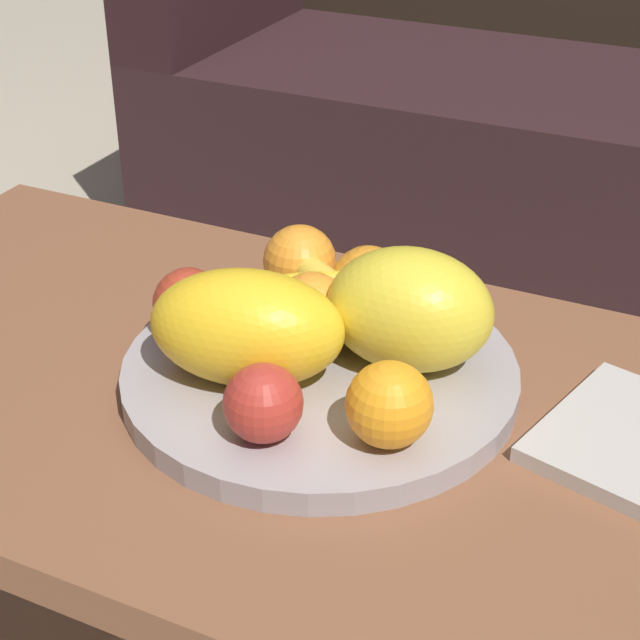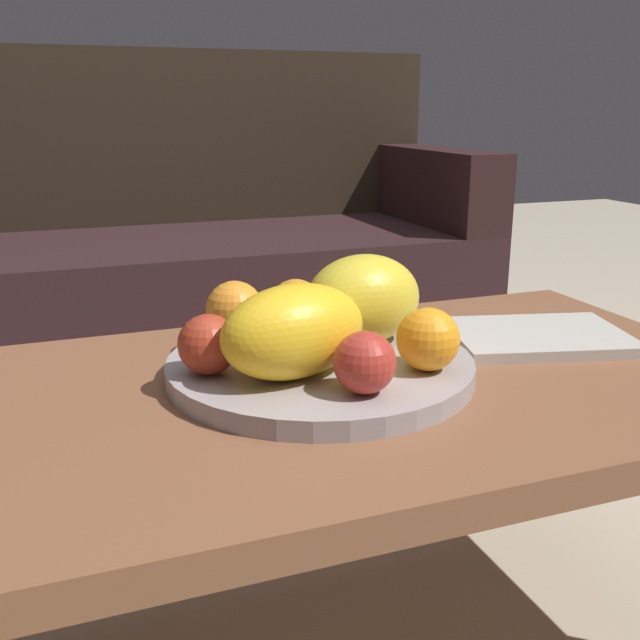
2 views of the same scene
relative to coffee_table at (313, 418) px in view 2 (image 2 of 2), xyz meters
name	(u,v)px [view 2 (image 2 of 2)]	position (x,y,z in m)	size (l,w,h in m)	color
coffee_table	(313,418)	(0.00, 0.00, 0.00)	(1.16, 0.60, 0.41)	brown
couch	(173,265)	(0.03, 1.25, -0.06)	(1.70, 0.70, 0.90)	black
fruit_bowl	(320,367)	(0.02, 0.03, 0.06)	(0.39, 0.39, 0.03)	#A1989A
melon_large_front	(363,299)	(0.10, 0.07, 0.13)	(0.16, 0.12, 0.12)	yellow
melon_smaller_beside	(294,331)	(-0.03, -0.02, 0.12)	(0.19, 0.11, 0.11)	yellow
orange_front	(292,324)	(-0.01, 0.06, 0.11)	(0.08, 0.08, 0.08)	orange
orange_left	(235,310)	(-0.06, 0.14, 0.11)	(0.08, 0.08, 0.08)	orange
orange_right	(428,339)	(0.13, -0.06, 0.11)	(0.08, 0.08, 0.08)	orange
orange_back	(296,307)	(0.02, 0.13, 0.11)	(0.08, 0.08, 0.08)	orange
apple_front	(208,344)	(-0.12, 0.02, 0.11)	(0.07, 0.07, 0.07)	#AB3620
apple_left	(365,363)	(0.02, -0.10, 0.10)	(0.07, 0.07, 0.07)	#B43228
banana_bunch	(279,326)	(-0.01, 0.09, 0.10)	(0.15, 0.16, 0.06)	yellow
magazine	(538,337)	(0.37, 0.05, 0.05)	(0.25, 0.18, 0.02)	#BDB6AD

